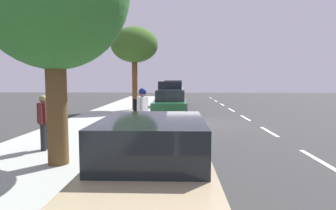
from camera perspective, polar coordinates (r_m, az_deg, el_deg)
ground at (r=14.26m, az=4.90°, el=-3.50°), size 63.49×63.49×0.00m
sidewalk at (r=14.67m, az=-12.17°, el=-3.11°), size 3.96×39.68×0.12m
curb_edge at (r=14.31m, az=-4.13°, el=-3.21°), size 0.16×39.68×0.12m
lane_stripe_centre at (r=14.56m, az=16.64°, el=-3.50°), size 0.14×40.00×0.01m
lane_stripe_bike_edge at (r=14.24m, az=1.77°, el=-3.48°), size 0.12×39.68×0.01m
parked_suv_white_nearest at (r=29.61m, az=1.05°, el=2.95°), size 1.98×4.71×1.99m
parked_pickup_dark_blue_second at (r=22.75m, az=0.59°, el=1.99°), size 2.16×5.36×1.95m
parked_sedan_green_mid at (r=16.51m, az=0.57°, el=0.31°), size 1.97×4.46×1.52m
parked_sedan_tan_far at (r=4.62m, az=-3.02°, el=-12.19°), size 1.85×4.40×1.52m
bicycle_at_curb at (r=9.93m, az=-4.12°, el=-5.15°), size 1.47×0.95×0.73m
cyclist_with_backpack at (r=10.31m, az=-5.11°, el=-0.56°), size 0.51×0.58×1.81m
street_tree_near_cyclist at (r=19.39m, az=-6.55°, el=11.45°), size 3.04×3.04×5.35m
pedestrian_on_phone at (r=8.92m, az=-23.03°, el=-2.59°), size 0.27×0.62×1.55m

